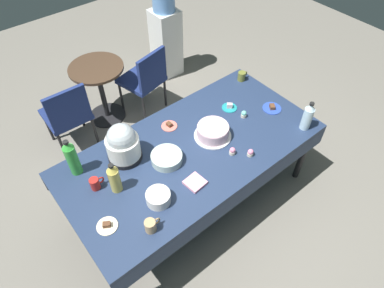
{
  "coord_description": "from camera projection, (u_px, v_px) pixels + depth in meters",
  "views": [
    {
      "loc": [
        -1.18,
        -1.45,
        2.86
      ],
      "look_at": [
        0.0,
        0.0,
        0.8
      ],
      "focal_mm": 31.64,
      "sensor_mm": 36.0,
      "label": 1
    }
  ],
  "objects": [
    {
      "name": "ground",
      "position": [
        192.0,
        198.0,
        3.38
      ],
      "size": [
        9.0,
        9.0,
        0.0
      ],
      "primitive_type": "plane",
      "color": "slate"
    },
    {
      "name": "potluck_table",
      "position": [
        192.0,
        153.0,
        2.87
      ],
      "size": [
        2.2,
        1.1,
        0.75
      ],
      "color": "navy",
      "rests_on": "ground"
    },
    {
      "name": "frosted_layer_cake",
      "position": [
        213.0,
        132.0,
        2.87
      ],
      "size": [
        0.32,
        0.32,
        0.12
      ],
      "color": "silver",
      "rests_on": "potluck_table"
    },
    {
      "name": "slow_cooker",
      "position": [
        123.0,
        144.0,
        2.63
      ],
      "size": [
        0.28,
        0.28,
        0.35
      ],
      "color": "black",
      "rests_on": "potluck_table"
    },
    {
      "name": "glass_salad_bowl",
      "position": [
        167.0,
        158.0,
        2.7
      ],
      "size": [
        0.25,
        0.25,
        0.07
      ],
      "primitive_type": "cylinder",
      "color": "#B2C6BC",
      "rests_on": "potluck_table"
    },
    {
      "name": "ceramic_snack_bowl",
      "position": [
        158.0,
        197.0,
        2.44
      ],
      "size": [
        0.18,
        0.18,
        0.09
      ],
      "primitive_type": "cylinder",
      "color": "silver",
      "rests_on": "potluck_table"
    },
    {
      "name": "dessert_plate_cobalt",
      "position": [
        272.0,
        108.0,
        3.14
      ],
      "size": [
        0.18,
        0.18,
        0.04
      ],
      "color": "#2D4CB2",
      "rests_on": "potluck_table"
    },
    {
      "name": "dessert_plate_teal",
      "position": [
        229.0,
        107.0,
        3.15
      ],
      "size": [
        0.14,
        0.14,
        0.05
      ],
      "color": "teal",
      "rests_on": "potluck_table"
    },
    {
      "name": "dessert_plate_coral",
      "position": [
        169.0,
        126.0,
        2.99
      ],
      "size": [
        0.14,
        0.14,
        0.04
      ],
      "color": "#E07266",
      "rests_on": "potluck_table"
    },
    {
      "name": "dessert_plate_cream",
      "position": [
        107.0,
        226.0,
        2.33
      ],
      "size": [
        0.15,
        0.15,
        0.04
      ],
      "color": "beige",
      "rests_on": "potluck_table"
    },
    {
      "name": "cupcake_vanilla",
      "position": [
        250.0,
        153.0,
        2.74
      ],
      "size": [
        0.05,
        0.05,
        0.07
      ],
      "color": "beige",
      "rests_on": "potluck_table"
    },
    {
      "name": "cupcake_mint",
      "position": [
        244.0,
        114.0,
        3.06
      ],
      "size": [
        0.05,
        0.05,
        0.07
      ],
      "color": "beige",
      "rests_on": "potluck_table"
    },
    {
      "name": "cupcake_cocoa",
      "position": [
        232.0,
        151.0,
        2.76
      ],
      "size": [
        0.05,
        0.05,
        0.07
      ],
      "color": "beige",
      "rests_on": "potluck_table"
    },
    {
      "name": "soda_bottle_water",
      "position": [
        308.0,
        117.0,
        2.89
      ],
      "size": [
        0.09,
        0.09,
        0.28
      ],
      "color": "silver",
      "rests_on": "potluck_table"
    },
    {
      "name": "soda_bottle_ginger_ale",
      "position": [
        114.0,
        178.0,
        2.45
      ],
      "size": [
        0.09,
        0.09,
        0.29
      ],
      "color": "gold",
      "rests_on": "potluck_table"
    },
    {
      "name": "soda_bottle_lime_soda",
      "position": [
        72.0,
        158.0,
        2.54
      ],
      "size": [
        0.09,
        0.09,
        0.35
      ],
      "color": "green",
      "rests_on": "potluck_table"
    },
    {
      "name": "coffee_mug_red",
      "position": [
        95.0,
        184.0,
        2.52
      ],
      "size": [
        0.11,
        0.07,
        0.1
      ],
      "color": "#B2231E",
      "rests_on": "potluck_table"
    },
    {
      "name": "coffee_mug_tan",
      "position": [
        151.0,
        226.0,
        2.28
      ],
      "size": [
        0.12,
        0.08,
        0.1
      ],
      "color": "tan",
      "rests_on": "potluck_table"
    },
    {
      "name": "coffee_mug_olive",
      "position": [
        242.0,
        76.0,
        3.41
      ],
      "size": [
        0.12,
        0.08,
        0.09
      ],
      "color": "olive",
      "rests_on": "potluck_table"
    },
    {
      "name": "paper_napkin_stack",
      "position": [
        195.0,
        182.0,
        2.57
      ],
      "size": [
        0.15,
        0.15,
        0.02
      ],
      "primitive_type": "cube",
      "rotation": [
        0.0,
        0.0,
        0.1
      ],
      "color": "pink",
      "rests_on": "potluck_table"
    },
    {
      "name": "maroon_chair_left",
      "position": [
        67.0,
        113.0,
        3.49
      ],
      "size": [
        0.45,
        0.45,
        0.85
      ],
      "color": "navy",
      "rests_on": "ground"
    },
    {
      "name": "maroon_chair_right",
      "position": [
        145.0,
        77.0,
        3.9
      ],
      "size": [
        0.53,
        0.53,
        0.85
      ],
      "color": "navy",
      "rests_on": "ground"
    },
    {
      "name": "round_cafe_table",
      "position": [
        100.0,
        83.0,
        3.81
      ],
      "size": [
        0.6,
        0.6,
        0.72
      ],
      "color": "#473323",
      "rests_on": "ground"
    },
    {
      "name": "water_cooler",
      "position": [
        166.0,
        34.0,
        4.37
      ],
      "size": [
        0.32,
        0.32,
        1.24
      ],
      "color": "silver",
      "rests_on": "ground"
    }
  ]
}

